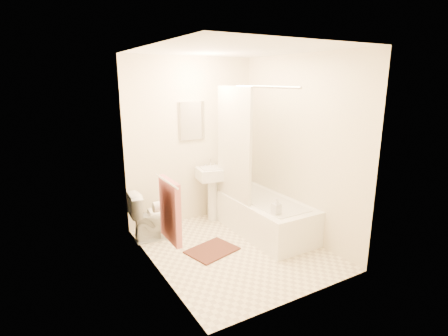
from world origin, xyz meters
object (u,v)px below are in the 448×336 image
toilet (155,215)px  bath_mat (212,250)px  bathtub (261,214)px  sink (213,192)px  soap_bottle (276,206)px

toilet → bath_mat: bearing=-141.2°
toilet → bathtub: size_ratio=0.40×
sink → bathtub: sink is taller
sink → bathtub: (0.41, -0.65, -0.21)m
toilet → soap_bottle: 1.61m
bathtub → bath_mat: bathtub is taller
soap_bottle → toilet: bearing=137.5°
toilet → soap_bottle: bearing=-127.8°
toilet → bath_mat: toilet is taller
bath_mat → soap_bottle: soap_bottle is taller
sink → bath_mat: 1.09m
toilet → bath_mat: size_ratio=1.14×
sink → bath_mat: size_ratio=1.52×
bath_mat → soap_bottle: size_ratio=2.76×
bath_mat → soap_bottle: (0.70, -0.37, 0.57)m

